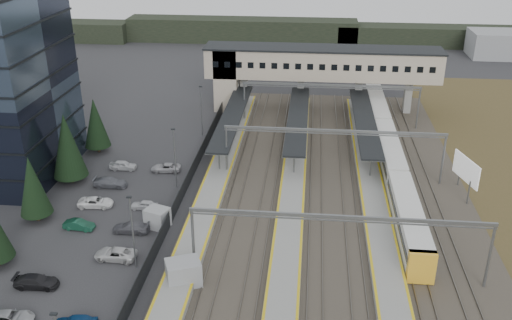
# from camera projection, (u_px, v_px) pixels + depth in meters

# --- Properties ---
(ground) EXTENTS (220.00, 220.00, 0.00)m
(ground) POSITION_uv_depth(u_px,v_px,m) (226.00, 230.00, 64.04)
(ground) COLOR #2B2B2D
(ground) RESTS_ON ground
(conifer_row) EXTENTS (4.42, 49.82, 9.50)m
(conifer_row) POSITION_uv_depth(u_px,v_px,m) (15.00, 199.00, 60.57)
(conifer_row) COLOR black
(conifer_row) RESTS_ON ground
(car_park) EXTENTS (10.54, 44.62, 1.29)m
(car_park) POSITION_uv_depth(u_px,v_px,m) (83.00, 257.00, 58.09)
(car_park) COLOR silver
(car_park) RESTS_ON ground
(lampposts) EXTENTS (0.50, 53.25, 8.07)m
(lampposts) POSITION_uv_depth(u_px,v_px,m) (157.00, 187.00, 64.12)
(lampposts) COLOR slate
(lampposts) RESTS_ON ground
(fence) EXTENTS (0.08, 90.00, 2.00)m
(fence) POSITION_uv_depth(u_px,v_px,m) (179.00, 199.00, 68.76)
(fence) COLOR #26282B
(fence) RESTS_ON ground
(relay_cabin_near) EXTENTS (3.87, 3.41, 2.68)m
(relay_cabin_near) POSITION_uv_depth(u_px,v_px,m) (184.00, 274.00, 54.27)
(relay_cabin_near) COLOR gray
(relay_cabin_near) RESTS_ON ground
(relay_cabin_far) EXTENTS (3.02, 2.77, 2.26)m
(relay_cabin_far) POSITION_uv_depth(u_px,v_px,m) (157.00, 218.00, 64.28)
(relay_cabin_far) COLOR gray
(relay_cabin_far) RESTS_ON ground
(rail_corridor) EXTENTS (34.00, 90.00, 0.92)m
(rail_corridor) POSITION_uv_depth(u_px,v_px,m) (310.00, 210.00, 67.60)
(rail_corridor) COLOR #353129
(rail_corridor) RESTS_ON ground
(canopies) EXTENTS (23.10, 30.00, 3.28)m
(canopies) POSITION_uv_depth(u_px,v_px,m) (298.00, 117.00, 86.26)
(canopies) COLOR black
(canopies) RESTS_ON ground
(footbridge) EXTENTS (40.40, 6.40, 11.20)m
(footbridge) POSITION_uv_depth(u_px,v_px,m) (306.00, 66.00, 98.14)
(footbridge) COLOR beige
(footbridge) RESTS_ON ground
(gantries) EXTENTS (28.40, 62.28, 7.17)m
(gantries) POSITION_uv_depth(u_px,v_px,m) (336.00, 175.00, 63.19)
(gantries) COLOR slate
(gantries) RESTS_ON ground
(train) EXTENTS (2.65, 55.32, 3.33)m
(train) POSITION_uv_depth(u_px,v_px,m) (390.00, 154.00, 78.75)
(train) COLOR silver
(train) RESTS_ON ground
(billboard) EXTENTS (1.78, 5.82, 5.10)m
(billboard) POSITION_uv_depth(u_px,v_px,m) (466.00, 171.00, 70.25)
(billboard) COLOR slate
(billboard) RESTS_ON ground
(treeline_far) EXTENTS (170.00, 19.00, 7.00)m
(treeline_far) POSITION_uv_depth(u_px,v_px,m) (373.00, 35.00, 144.30)
(treeline_far) COLOR black
(treeline_far) RESTS_ON ground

